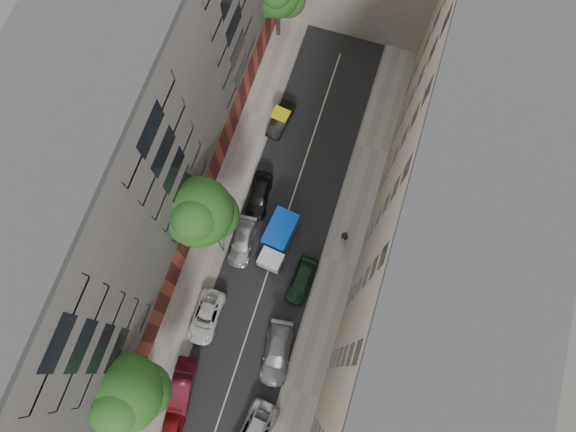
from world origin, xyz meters
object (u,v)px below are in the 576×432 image
at_px(car_left_2, 206,317).
at_px(car_right_2, 302,280).
at_px(car_left_3, 243,242).
at_px(car_left_5, 281,119).
at_px(lamp_post, 217,238).
at_px(tree_near, 125,395).
at_px(car_left_1, 182,386).
at_px(tarp_truck, 278,239).
at_px(car_left_4, 259,195).
at_px(car_right_1, 277,353).
at_px(tree_mid, 199,214).
at_px(pedestrian, 345,236).

relative_size(car_left_2, car_right_2, 1.08).
xyz_separation_m(car_left_3, car_right_2, (5.75, -1.62, 0.09)).
relative_size(car_left_5, lamp_post, 0.55).
bearing_deg(tree_near, car_left_1, 27.02).
bearing_deg(car_left_3, lamp_post, -146.25).
relative_size(car_left_3, tree_near, 0.48).
bearing_deg(tarp_truck, car_left_1, -97.52).
distance_m(car_left_3, car_left_4, 4.38).
bearing_deg(tarp_truck, car_right_1, -65.27).
bearing_deg(lamp_post, tarp_truck, 26.10).
bearing_deg(tree_near, car_right_2, 53.44).
distance_m(car_left_5, tree_near, 26.42).
xyz_separation_m(tarp_truck, car_left_2, (-3.65, -7.79, -0.65)).
bearing_deg(car_left_2, car_left_1, -90.40).
relative_size(car_left_3, lamp_post, 0.62).
bearing_deg(tarp_truck, tree_near, -105.11).
distance_m(tarp_truck, car_left_2, 8.62).
bearing_deg(tree_mid, car_left_2, -72.76).
xyz_separation_m(car_left_2, tree_near, (-2.41, -6.88, 5.58)).
relative_size(car_left_3, car_right_2, 1.03).
bearing_deg(tarp_truck, car_left_5, 113.94).
distance_m(car_left_3, car_left_5, 11.99).
bearing_deg(car_left_5, tree_mid, -93.68).
bearing_deg(tree_near, tarp_truck, 67.57).
relative_size(car_left_2, tree_near, 0.50).
bearing_deg(car_left_4, tarp_truck, -55.70).
bearing_deg(car_left_3, car_left_5, 87.37).
bearing_deg(tree_near, car_left_2, 70.71).
bearing_deg(car_left_2, car_right_1, -10.27).
bearing_deg(car_left_4, pedestrian, -15.07).
height_order(tarp_truck, car_left_5, tarp_truck).
distance_m(car_right_1, car_right_2, 6.20).
distance_m(tree_near, tree_mid, 13.57).
height_order(tarp_truck, car_left_1, tarp_truck).
height_order(car_left_3, tree_mid, tree_mid).
height_order(car_right_1, car_right_2, car_right_1).
xyz_separation_m(car_left_5, pedestrian, (8.55, -8.97, 0.42)).
relative_size(tarp_truck, car_right_1, 1.02).
xyz_separation_m(car_left_1, car_right_2, (6.45, 10.80, -0.01)).
distance_m(car_left_4, pedestrian, 8.23).
height_order(car_left_5, pedestrian, pedestrian).
height_order(car_left_1, car_right_2, car_left_1).
bearing_deg(tree_mid, tarp_truck, 10.84).
relative_size(car_left_3, pedestrian, 2.42).
height_order(car_left_5, tree_mid, tree_mid).
relative_size(car_left_4, tree_near, 0.48).
relative_size(car_left_4, car_right_1, 0.85).
distance_m(lamp_post, pedestrian, 10.92).
bearing_deg(car_left_4, tree_mid, -128.06).
distance_m(tarp_truck, pedestrian, 5.66).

